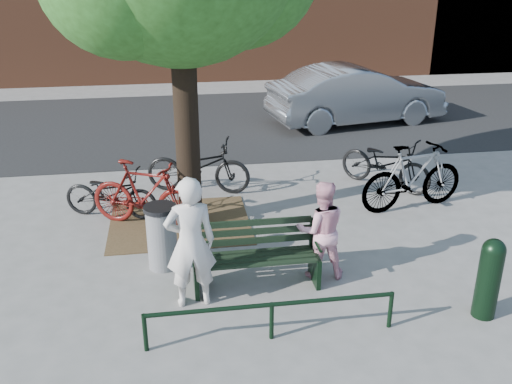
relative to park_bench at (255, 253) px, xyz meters
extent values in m
plane|color=gray|center=(0.00, -0.08, -0.48)|extent=(90.00, 90.00, 0.00)
cube|color=brown|center=(-1.00, 2.12, -0.47)|extent=(2.40, 2.00, 0.02)
cube|color=black|center=(0.00, 8.42, -0.47)|extent=(40.00, 7.00, 0.01)
cube|color=black|center=(-0.84, -0.08, -0.25)|extent=(0.06, 0.52, 0.45)
cube|color=black|center=(-0.84, 0.15, 0.19)|extent=(0.06, 0.06, 0.44)
cylinder|color=black|center=(-0.84, -0.18, 0.15)|extent=(0.04, 0.36, 0.04)
cube|color=black|center=(0.84, -0.08, -0.25)|extent=(0.06, 0.52, 0.45)
cube|color=black|center=(0.84, 0.15, 0.19)|extent=(0.06, 0.06, 0.44)
cylinder|color=black|center=(0.84, -0.18, 0.15)|extent=(0.04, 0.36, 0.04)
cube|color=black|center=(0.00, -0.08, -0.03)|extent=(1.64, 0.46, 0.04)
cube|color=black|center=(0.00, 0.15, 0.26)|extent=(1.64, 0.03, 0.47)
cylinder|color=black|center=(-1.50, -1.28, -0.23)|extent=(0.06, 0.06, 0.50)
cylinder|color=black|center=(0.00, -1.28, -0.23)|extent=(0.06, 0.06, 0.50)
cylinder|color=black|center=(1.50, -1.28, -0.23)|extent=(0.06, 0.06, 0.50)
cylinder|color=black|center=(0.00, -1.28, 0.00)|extent=(3.00, 0.06, 0.06)
cylinder|color=black|center=(-0.80, 2.12, 1.42)|extent=(0.40, 0.40, 3.80)
imported|color=beige|center=(-0.90, -0.36, 0.43)|extent=(0.69, 0.48, 1.81)
imported|color=pink|center=(0.95, 0.07, 0.25)|extent=(0.75, 0.60, 1.47)
cylinder|color=black|center=(2.79, -1.23, 0.00)|extent=(0.29, 0.29, 0.95)
sphere|color=black|center=(2.79, -1.23, 0.47)|extent=(0.29, 0.29, 0.29)
cylinder|color=gray|center=(-1.28, 0.68, -0.02)|extent=(0.44, 0.44, 0.92)
cylinder|color=black|center=(-1.28, 0.68, 0.47)|extent=(0.48, 0.48, 0.07)
imported|color=black|center=(-2.17, 2.60, -0.03)|extent=(1.81, 1.14, 0.90)
imported|color=#500E0B|center=(-1.56, 2.12, 0.11)|extent=(2.01, 1.32, 1.18)
imported|color=black|center=(-0.57, 3.53, 0.06)|extent=(2.15, 1.24, 1.07)
imported|color=gray|center=(3.21, 2.12, 0.14)|extent=(2.13, 0.96, 1.24)
imported|color=black|center=(3.11, 3.20, 0.03)|extent=(1.80, 1.89, 1.02)
imported|color=gray|center=(4.01, 7.82, 0.31)|extent=(5.02, 2.50, 1.58)
camera|label=1|loc=(-1.07, -6.91, 3.85)|focal=40.00mm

